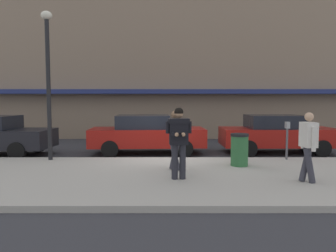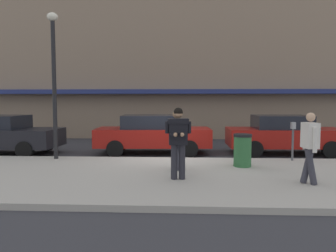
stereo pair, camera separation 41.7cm
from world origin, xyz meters
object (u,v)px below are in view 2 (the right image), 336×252
object	(u,v)px
pedestrian_with_bag	(176,136)
parked_sedan_far	(284,134)
parked_sedan_mid	(152,134)
pedestrian_in_light_coat	(310,144)
parking_meter	(293,136)
man_texting_on_phone	(178,135)
parked_sedan_near	(1,134)
trash_bin	(242,150)
street_lamp_post	(54,70)

from	to	relation	value
pedestrian_with_bag	parked_sedan_far	bearing A→B (deg)	42.46
parked_sedan_mid	pedestrian_with_bag	distance (m)	3.90
pedestrian_in_light_coat	parking_meter	distance (m)	3.15
pedestrian_in_light_coat	man_texting_on_phone	bearing A→B (deg)	174.31
parking_meter	parked_sedan_far	bearing A→B (deg)	80.10
parked_sedan_mid	parked_sedan_far	xyz separation A→B (m)	(5.23, 0.09, 0.00)
pedestrian_in_light_coat	parked_sedan_near	bearing A→B (deg)	155.31
parked_sedan_mid	parking_meter	distance (m)	5.28
trash_bin	pedestrian_in_light_coat	bearing A→B (deg)	-58.97
man_texting_on_phone	pedestrian_in_light_coat	distance (m)	3.13
parked_sedan_near	parked_sedan_mid	size ratio (longest dim) A/B	1.00
street_lamp_post	trash_bin	size ratio (longest dim) A/B	4.98
parked_sedan_near	parked_sedan_far	xyz separation A→B (m)	(11.18, 0.56, 0.00)
man_texting_on_phone	pedestrian_in_light_coat	xyz separation A→B (m)	(3.11, -0.31, -0.14)
man_texting_on_phone	street_lamp_post	bearing A→B (deg)	147.12
pedestrian_in_light_coat	street_lamp_post	distance (m)	8.19
pedestrian_with_bag	parked_sedan_near	bearing A→B (deg)	154.98
parked_sedan_far	man_texting_on_phone	world-z (taller)	man_texting_on_phone
pedestrian_in_light_coat	street_lamp_post	xyz separation A→B (m)	(-7.33, 3.04, 2.03)
parked_sedan_near	parked_sedan_far	world-z (taller)	same
parked_sedan_near	pedestrian_in_light_coat	size ratio (longest dim) A/B	2.69
trash_bin	parking_meter	bearing A→B (deg)	30.40
parked_sedan_near	parking_meter	bearing A→B (deg)	-8.41
parked_sedan_mid	parked_sedan_near	bearing A→B (deg)	-175.44
parked_sedan_far	pedestrian_with_bag	xyz separation A→B (m)	(-4.18, -3.82, 0.32)
pedestrian_with_bag	parking_meter	size ratio (longest dim) A/B	1.34
pedestrian_with_bag	parking_meter	distance (m)	4.16
pedestrian_in_light_coat	trash_bin	bearing A→B (deg)	121.03
parking_meter	parked_sedan_near	bearing A→B (deg)	171.59
parked_sedan_mid	pedestrian_with_bag	size ratio (longest dim) A/B	2.70
man_texting_on_phone	parking_meter	distance (m)	4.66
parked_sedan_near	trash_bin	size ratio (longest dim) A/B	4.67
parked_sedan_near	trash_bin	distance (m)	9.36
parking_meter	street_lamp_post	bearing A→B (deg)	-179.64
parked_sedan_mid	street_lamp_post	xyz separation A→B (m)	(-3.09, -2.12, 2.35)
pedestrian_with_bag	trash_bin	size ratio (longest dim) A/B	1.74
pedestrian_with_bag	trash_bin	world-z (taller)	pedestrian_with_bag
pedestrian_with_bag	parked_sedan_mid	bearing A→B (deg)	105.67
man_texting_on_phone	trash_bin	xyz separation A→B (m)	(1.90, 1.70, -0.62)
parked_sedan_near	parked_sedan_mid	world-z (taller)	same
parked_sedan_mid	man_texting_on_phone	bearing A→B (deg)	-76.95
parked_sedan_mid	street_lamp_post	world-z (taller)	street_lamp_post
parked_sedan_near	street_lamp_post	world-z (taller)	street_lamp_post
parked_sedan_near	parked_sedan_mid	distance (m)	5.97
street_lamp_post	trash_bin	distance (m)	6.69
parked_sedan_mid	parking_meter	world-z (taller)	parked_sedan_mid
pedestrian_with_bag	parking_meter	xyz separation A→B (m)	(3.80, 1.67, -0.14)
parked_sedan_far	trash_bin	bearing A→B (deg)	-124.33
parked_sedan_far	parking_meter	xyz separation A→B (m)	(-0.38, -2.16, 0.18)
pedestrian_in_light_coat	pedestrian_with_bag	xyz separation A→B (m)	(-3.19, 1.42, -0.00)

